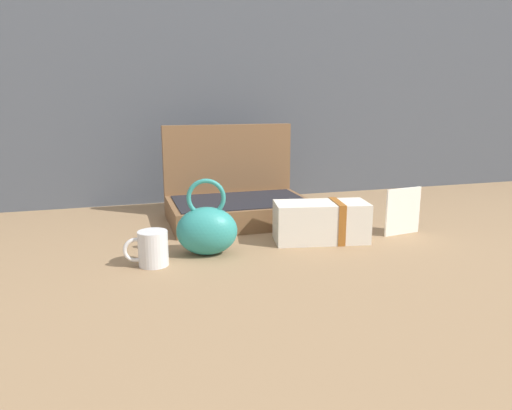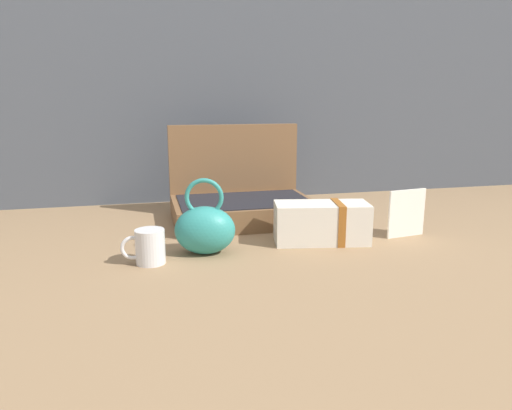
{
  "view_description": "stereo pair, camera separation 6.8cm",
  "coord_description": "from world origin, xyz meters",
  "px_view_note": "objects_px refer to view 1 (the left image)",
  "views": [
    {
      "loc": [
        -0.35,
        -1.21,
        0.39
      ],
      "look_at": [
        0.01,
        -0.02,
        0.1
      ],
      "focal_mm": 33.22,
      "sensor_mm": 36.0,
      "label": 1
    },
    {
      "loc": [
        -0.28,
        -1.23,
        0.39
      ],
      "look_at": [
        0.01,
        -0.02,
        0.1
      ],
      "focal_mm": 33.22,
      "sensor_mm": 36.0,
      "label": 2
    }
  ],
  "objects_px": {
    "info_card_left": "(403,211)",
    "coffee_mug": "(152,248)",
    "teal_pouch_handbag": "(207,229)",
    "cream_toiletry_bag": "(322,222)",
    "open_suitcase": "(237,200)"
  },
  "relations": [
    {
      "from": "info_card_left",
      "to": "coffee_mug",
      "type": "bearing_deg",
      "value": 176.19
    },
    {
      "from": "teal_pouch_handbag",
      "to": "coffee_mug",
      "type": "height_order",
      "value": "teal_pouch_handbag"
    },
    {
      "from": "cream_toiletry_bag",
      "to": "coffee_mug",
      "type": "height_order",
      "value": "cream_toiletry_bag"
    },
    {
      "from": "open_suitcase",
      "to": "teal_pouch_handbag",
      "type": "distance_m",
      "value": 0.36
    },
    {
      "from": "teal_pouch_handbag",
      "to": "cream_toiletry_bag",
      "type": "relative_size",
      "value": 0.72
    },
    {
      "from": "cream_toiletry_bag",
      "to": "info_card_left",
      "type": "xyz_separation_m",
      "value": [
        0.25,
        -0.01,
        0.01
      ]
    },
    {
      "from": "open_suitcase",
      "to": "info_card_left",
      "type": "xyz_separation_m",
      "value": [
        0.41,
        -0.3,
        0.0
      ]
    },
    {
      "from": "cream_toiletry_bag",
      "to": "teal_pouch_handbag",
      "type": "bearing_deg",
      "value": -175.94
    },
    {
      "from": "open_suitcase",
      "to": "teal_pouch_handbag",
      "type": "relative_size",
      "value": 2.26
    },
    {
      "from": "cream_toiletry_bag",
      "to": "info_card_left",
      "type": "bearing_deg",
      "value": -1.36
    },
    {
      "from": "teal_pouch_handbag",
      "to": "info_card_left",
      "type": "xyz_separation_m",
      "value": [
        0.57,
        0.02,
        0.0
      ]
    },
    {
      "from": "cream_toiletry_bag",
      "to": "info_card_left",
      "type": "height_order",
      "value": "info_card_left"
    },
    {
      "from": "teal_pouch_handbag",
      "to": "cream_toiletry_bag",
      "type": "distance_m",
      "value": 0.33
    },
    {
      "from": "open_suitcase",
      "to": "cream_toiletry_bag",
      "type": "bearing_deg",
      "value": -60.84
    },
    {
      "from": "teal_pouch_handbag",
      "to": "cream_toiletry_bag",
      "type": "bearing_deg",
      "value": 4.06
    }
  ]
}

